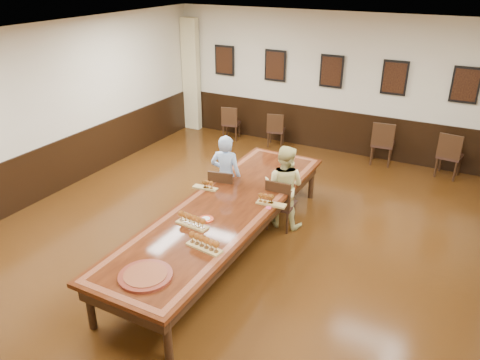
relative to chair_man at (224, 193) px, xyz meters
The scene contains 23 objects.
floor 1.16m from the chair_man, 59.76° to the right, with size 8.00×10.00×0.02m, color black.
ceiling 2.94m from the chair_man, 59.76° to the right, with size 8.00×10.00×0.02m, color white.
wall_back 4.28m from the chair_man, 82.59° to the left, with size 8.00×0.02×3.20m, color beige.
wall_left 3.77m from the chair_man, 165.28° to the right, with size 0.02×10.00×3.20m, color beige.
chair_man is the anchor object (origin of this frame).
chair_woman 1.04m from the chair_man, ahead, with size 0.43×0.47×0.93m, color black, non-canonical shape.
spare_chair_a 4.09m from the chair_man, 117.21° to the left, with size 0.41×0.45×0.87m, color black, non-canonical shape.
spare_chair_b 3.77m from the chair_man, 99.97° to the left, with size 0.40×0.44×0.85m, color black, non-canonical shape.
spare_chair_c 4.24m from the chair_man, 63.13° to the left, with size 0.47×0.51×1.00m, color black, non-canonical shape.
spare_chair_d 4.99m from the chair_man, 48.31° to the left, with size 0.46×0.51×0.99m, color black, non-canonical shape.
person_man 0.30m from the chair_man, 101.02° to the left, with size 0.55×0.36×1.50m, color #548BD3.
person_woman 1.09m from the chair_man, 12.34° to the left, with size 0.72×0.56×1.45m, color #EBE393.
pink_phone 1.31m from the chair_man, 27.70° to the right, with size 0.08×0.15×0.01m, color #E84D76.
curtain 5.16m from the chair_man, 129.48° to the left, with size 0.45×0.18×2.90m, color beige.
wainscoting 1.06m from the chair_man, 59.76° to the right, with size 8.00×10.00×1.00m.
conference_table 1.07m from the chair_man, 59.76° to the right, with size 1.40×5.00×0.76m.
posters 4.30m from the chair_man, 82.46° to the left, with size 6.14×0.04×0.74m.
flight_a 0.62m from the chair_man, 95.32° to the right, with size 0.43×0.16×0.16m.
flight_b 1.26m from the chair_man, 25.31° to the right, with size 0.47×0.18×0.17m.
flight_c 1.72m from the chair_man, 75.93° to the right, with size 0.51×0.20×0.19m.
flight_d 2.25m from the chair_man, 67.00° to the right, with size 0.53×0.23×0.19m.
red_plate_grp 1.50m from the chair_man, 70.58° to the right, with size 0.22×0.22×0.03m.
carved_platter 2.96m from the chair_man, 78.71° to the right, with size 0.66×0.66×0.05m.
Camera 1 is at (3.16, -5.46, 4.15)m, focal length 35.00 mm.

